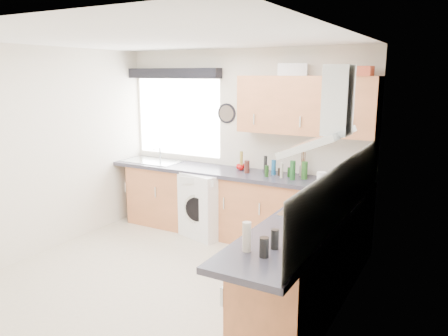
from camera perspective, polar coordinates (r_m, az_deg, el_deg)
The scene contains 39 objects.
ground_plane at distance 4.89m, azimuth -7.67°, elevation -14.27°, with size 3.60×3.60×0.00m, color beige.
ceiling at distance 4.40m, azimuth -8.63°, elevation 16.35°, with size 3.60×3.60×0.02m, color white.
wall_back at distance 5.98m, azimuth 2.35°, elevation 3.33°, with size 3.60×0.02×2.50m, color silver.
wall_left at distance 5.74m, azimuth -22.61°, elevation 2.01°, with size 0.02×3.60×2.50m, color silver.
wall_right at distance 3.70m, azimuth 14.70°, elevation -2.64°, with size 0.02×3.60×2.50m, color silver.
window at distance 6.48m, azimuth -6.03°, elevation 6.63°, with size 1.40×0.02×1.10m, color white.
window_blind at distance 6.37m, azimuth -6.64°, elevation 12.20°, with size 1.50×0.18×0.14m, color black.
splashback at distance 4.00m, azimuth 15.61°, elevation -2.61°, with size 0.01×3.00×0.54m, color white.
base_cab_back at distance 5.96m, azimuth 0.16°, elevation -4.78°, with size 3.00×0.58×0.86m, color #AB653B.
base_cab_corner at distance 5.40m, azimuth 15.23°, elevation -7.06°, with size 0.60×0.60×0.86m, color #AB653B.
base_cab_right at distance 4.19m, azimuth 10.69°, elevation -12.61°, with size 0.58×2.10×0.86m, color #AB653B.
worktop_back at distance 5.79m, azimuth 0.98°, elevation -0.64°, with size 3.60×0.62×0.05m, color #2A2833.
worktop_right at distance 3.89m, azimuth 10.10°, elevation -7.33°, with size 0.62×2.42×0.05m, color #2A2833.
sink at distance 6.50m, azimuth -9.40°, elevation 1.20°, with size 0.84×0.46×0.10m, color silver, non-canonical shape.
oven at distance 4.32m, azimuth 11.21°, elevation -11.89°, with size 0.56×0.58×0.85m, color black.
hob_plate at distance 4.15m, azimuth 11.50°, elevation -5.66°, with size 0.52×0.52×0.01m, color silver.
extractor_hood at distance 3.95m, azimuth 13.41°, elevation 6.02°, with size 0.52×0.78×0.66m, color silver, non-canonical shape.
upper_cabinets at distance 5.40m, azimuth 10.67°, elevation 8.04°, with size 1.70×0.35×0.70m, color #AB653B.
washing_machine at distance 5.97m, azimuth -2.07°, elevation -4.66°, with size 0.60×0.58×0.88m, color white.
wall_clock at distance 6.03m, azimuth 0.29°, elevation 7.14°, with size 0.27×0.27×0.04m, color black.
casserole at distance 5.55m, azimuth 8.99°, elevation 12.59°, with size 0.35×0.25×0.15m, color white.
storage_box at distance 5.11m, azimuth 17.53°, elevation 12.00°, with size 0.23×0.19×0.11m, color #BA462C.
utensil_pot at distance 5.60m, azimuth 10.27°, elevation -0.37°, with size 0.09×0.09×0.13m, color slate.
kitchen_roll at distance 4.85m, azimuth 12.59°, elevation -1.81°, with size 0.10×0.10×0.22m, color white.
tomato_cluster at distance 5.87m, azimuth 2.48°, elevation 0.15°, with size 0.17×0.17×0.08m, color #A60707, non-canonical shape.
jar_0 at distance 5.43m, azimuth 7.53°, elevation -0.33°, with size 0.04×0.04×0.19m, color #A19889.
jar_1 at distance 5.59m, azimuth 6.50°, elevation 0.08°, with size 0.06×0.06×0.19m, color #1B5686.
jar_2 at distance 5.66m, azimuth 3.01°, elevation 0.15°, with size 0.07×0.07×0.16m, color #471F19.
jar_3 at distance 5.51m, azimuth 8.57°, elevation -0.53°, with size 0.06×0.06×0.12m, color #183D15.
jar_4 at distance 5.67m, azimuth 5.43°, elevation 0.46°, with size 0.04×0.04×0.23m, color black.
jar_5 at distance 5.85m, azimuth 2.28°, elevation 0.98°, with size 0.04×0.04×0.25m, color olive.
jar_6 at distance 5.55m, azimuth 7.21°, elevation -0.50°, with size 0.04×0.04×0.10m, color black.
jar_7 at distance 5.41m, azimuth 10.47°, elevation -0.32°, with size 0.07×0.07×0.21m, color #25531D.
jar_8 at distance 5.47m, azimuth 10.32°, elevation -0.42°, with size 0.05×0.05×0.17m, color #A17737.
jar_9 at distance 5.48m, azimuth 5.60°, elevation -0.41°, with size 0.05×0.05×0.14m, color #183914.
jar_10 at distance 5.35m, azimuth 8.96°, elevation -0.30°, with size 0.07×0.07×0.24m, color #1B4C1E.
bottle_0 at distance 3.20m, azimuth 2.99°, elevation -8.95°, with size 0.06×0.06×0.22m, color #C0B4A4.
bottle_1 at distance 3.12m, azimuth 5.26°, elevation -10.26°, with size 0.07×0.07×0.15m, color black.
bottle_2 at distance 3.27m, azimuth 6.65°, elevation -9.21°, with size 0.06×0.06×0.15m, color black.
Camera 1 is at (2.67, -3.48, 2.17)m, focal length 35.00 mm.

